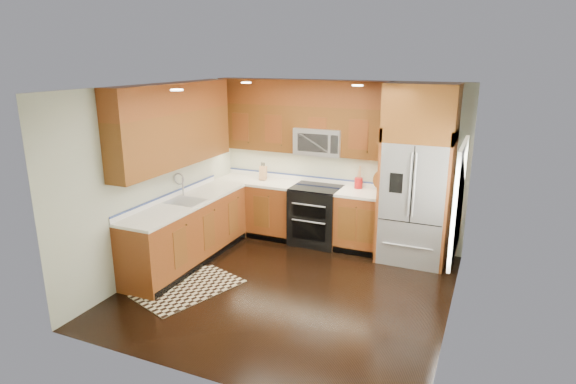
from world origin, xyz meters
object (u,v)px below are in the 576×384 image
at_px(knife_block, 263,173).
at_px(utensil_crock, 359,181).
at_px(range, 316,215).
at_px(rug, 189,288).
at_px(refrigerator, 417,175).

xyz_separation_m(knife_block, utensil_crock, (1.62, 0.10, 0.00)).
bearing_deg(utensil_crock, range, -161.53).
relative_size(range, utensil_crock, 2.62).
xyz_separation_m(range, knife_block, (-1.00, 0.11, 0.59)).
bearing_deg(rug, utensil_crock, 75.85).
relative_size(range, rug, 0.71).
bearing_deg(rug, refrigerator, 59.90).
bearing_deg(refrigerator, utensil_crock, 165.00).
bearing_deg(knife_block, range, -6.14).
xyz_separation_m(range, refrigerator, (1.55, -0.04, 0.83)).
bearing_deg(range, rug, -113.38).
relative_size(range, knife_block, 3.22).
distance_m(rug, utensil_crock, 3.07).
height_order(range, utensil_crock, utensil_crock).
distance_m(range, refrigerator, 1.76).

